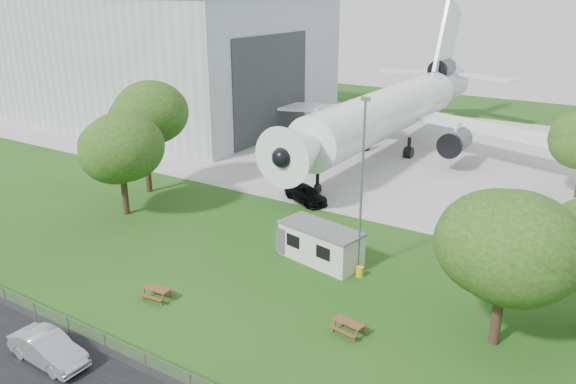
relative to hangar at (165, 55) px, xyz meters
The scene contains 15 objects.
ground 53.16m from the hangar, 43.47° to the right, with size 160.00×160.00×0.00m, color #2E5D1C.
concrete_apron 39.17m from the hangar, ahead, with size 120.00×46.00×0.03m, color #B7B7B2.
hangar is the anchor object (origin of this frame).
airliner 36.21m from the hangar, ahead, with size 46.36×47.73×17.69m.
site_cabin 53.02m from the hangar, 34.52° to the right, with size 6.95×3.86×2.62m.
picnic_west 55.22m from the hangar, 47.06° to the right, with size 1.80×1.50×0.76m, color brown, non-canonical shape.
picnic_east 61.94m from the hangar, 36.91° to the right, with size 1.80×1.50×0.76m, color brown, non-canonical shape.
fence 60.00m from the hangar, 50.15° to the right, with size 58.00×0.04×1.30m, color gray.
lamp_mast 55.06m from the hangar, 32.84° to the right, with size 0.16×0.16×12.00m, color slate.
tree_west_big 33.78m from the hangar, 49.44° to the right, with size 7.39×7.39×11.13m.
tree_west_small 39.56m from the hangar, 51.55° to the right, with size 7.24×7.24×9.25m.
tree_east_front 65.33m from the hangar, 30.67° to the right, with size 7.85×7.85×9.73m.
car_centre_sedan 60.76m from the hangar, 52.11° to the right, with size 1.67×4.79×1.58m, color #ACAEB4.
car_ne_hatch 57.76m from the hangar, 24.22° to the right, with size 1.72×4.27×1.46m, color maroon.
car_apron_van 42.19m from the hangar, 28.94° to the right, with size 2.04×5.01×1.46m, color black.
Camera 1 is at (22.69, -25.56, 18.30)m, focal length 35.00 mm.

